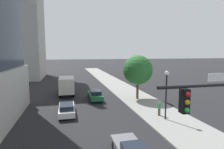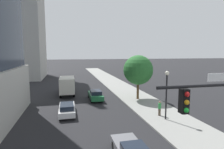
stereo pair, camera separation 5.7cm
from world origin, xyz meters
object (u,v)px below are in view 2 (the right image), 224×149
object	(u,v)px
car_green	(96,95)
box_truck	(67,84)
pedestrian_green_shirt	(160,108)
traffic_light_pole	(219,115)
street_lamp	(167,87)
street_tree	(138,70)
car_white	(67,109)
construction_building	(17,11)

from	to	relation	value
car_green	box_truck	size ratio (longest dim) A/B	0.66
car_green	pedestrian_green_shirt	distance (m)	10.83
traffic_light_pole	street_lamp	bearing A→B (deg)	72.35
street_tree	car_green	xyz separation A→B (m)	(-6.28, 1.37, -3.78)
street_tree	car_white	world-z (taller)	street_tree
construction_building	box_truck	bearing A→B (deg)	-62.06
street_lamp	traffic_light_pole	bearing A→B (deg)	-107.65
street_lamp	construction_building	bearing A→B (deg)	120.30
traffic_light_pole	car_white	size ratio (longest dim) A/B	1.31
car_green	pedestrian_green_shirt	bearing A→B (deg)	-57.19
construction_building	traffic_light_pole	size ratio (longest dim) A/B	6.93
street_tree	car_green	size ratio (longest dim) A/B	1.40
box_truck	pedestrian_green_shirt	bearing A→B (deg)	-54.06
car_white	pedestrian_green_shirt	bearing A→B (deg)	-17.43
street_lamp	pedestrian_green_shirt	xyz separation A→B (m)	(-0.07, 1.22, -2.59)
street_lamp	pedestrian_green_shirt	bearing A→B (deg)	93.31
construction_building	street_lamp	size ratio (longest dim) A/B	8.49
street_tree	car_green	bearing A→B (deg)	167.72
car_white	box_truck	bearing A→B (deg)	90.00
street_lamp	car_green	xyz separation A→B (m)	(-5.94, 10.32, -2.80)
box_truck	pedestrian_green_shirt	size ratio (longest dim) A/B	4.41
car_green	traffic_light_pole	bearing A→B (deg)	-82.66
traffic_light_pole	street_lamp	xyz separation A→B (m)	(3.28, 10.31, -0.78)
construction_building	street_lamp	bearing A→B (deg)	-59.70
construction_building	car_green	world-z (taller)	construction_building
street_tree	box_truck	xyz separation A→B (m)	(-10.48, 6.14, -2.80)
street_tree	box_truck	world-z (taller)	street_tree
street_lamp	box_truck	xyz separation A→B (m)	(-10.13, 15.09, -1.82)
car_green	pedestrian_green_shirt	xyz separation A→B (m)	(5.87, -9.10, 0.21)
street_lamp	pedestrian_green_shirt	distance (m)	2.86
traffic_light_pole	car_green	size ratio (longest dim) A/B	1.32
pedestrian_green_shirt	street_lamp	bearing A→B (deg)	-86.69
car_white	pedestrian_green_shirt	distance (m)	10.55
construction_building	box_truck	distance (m)	31.98
car_white	box_truck	world-z (taller)	box_truck
car_white	pedestrian_green_shirt	size ratio (longest dim) A/B	2.95
street_lamp	car_green	distance (m)	12.23
traffic_light_pole	box_truck	size ratio (longest dim) A/B	0.88
traffic_light_pole	car_green	bearing A→B (deg)	97.34
construction_building	street_tree	world-z (taller)	construction_building
traffic_light_pole	street_lamp	world-z (taller)	traffic_light_pole
street_tree	car_white	distance (m)	12.06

